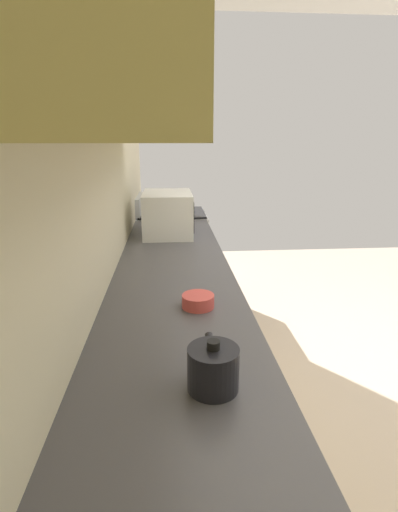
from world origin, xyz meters
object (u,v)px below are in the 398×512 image
Objects in this scene: bowl at (198,300)px; kettle at (213,368)px; microwave at (168,213)px; oven_range at (173,258)px.

bowl is 0.54m from kettle.
microwave reaches higher than kettle.
kettle is at bearing -178.11° from oven_range.
microwave is at bearing 5.29° from bowl.
kettle is (-1.86, -0.12, -0.09)m from microwave.
oven_range is 5.54× the size of kettle.
bowl is (-1.32, -0.12, -0.12)m from microwave.
oven_range is 2.12× the size of microwave.
kettle is at bearing -176.24° from microwave.
microwave reaches higher than bowl.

